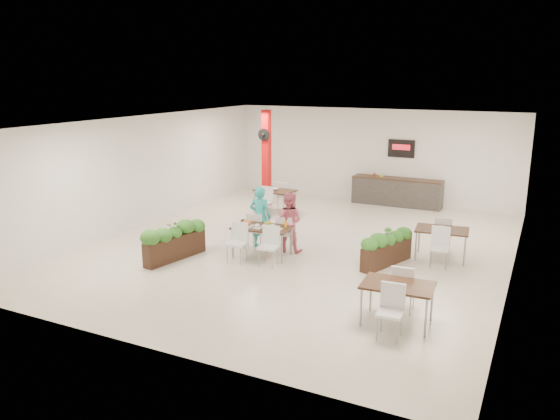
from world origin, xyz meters
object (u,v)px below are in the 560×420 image
at_px(side_table_b, 442,234).
at_px(side_table_c, 398,291).
at_px(main_table, 262,231).
at_px(diner_man, 260,217).
at_px(diner_woman, 289,222).
at_px(planter_right, 387,245).
at_px(service_counter, 397,191).
at_px(planter_left, 175,239).
at_px(side_table_a, 275,193).
at_px(red_column, 266,157).

distance_m(side_table_b, side_table_c, 3.95).
bearing_deg(side_table_c, main_table, 147.04).
xyz_separation_m(main_table, diner_man, (-0.39, 0.66, 0.16)).
height_order(diner_woman, planter_right, diner_woman).
distance_m(service_counter, planter_right, 6.18).
relative_size(diner_man, planter_left, 0.87).
bearing_deg(diner_woman, planter_left, 34.05).
bearing_deg(side_table_a, main_table, -60.12).
xyz_separation_m(service_counter, side_table_a, (-3.24, -2.74, 0.14)).
distance_m(main_table, side_table_b, 4.31).
height_order(red_column, planter_right, red_column).
bearing_deg(diner_man, side_table_c, 140.70).
xyz_separation_m(red_column, side_table_a, (0.76, -0.87, -1.01)).
height_order(diner_man, diner_woman, diner_man).
distance_m(red_column, planter_right, 6.87).
bearing_deg(planter_right, side_table_c, -71.26).
relative_size(main_table, diner_man, 1.09).
height_order(diner_man, side_table_c, diner_man).
height_order(main_table, planter_left, planter_left).
height_order(diner_woman, side_table_c, diner_woman).
bearing_deg(diner_woman, service_counter, -106.12).
bearing_deg(side_table_c, diner_man, 142.88).
height_order(red_column, service_counter, red_column).
distance_m(main_table, side_table_a, 4.35).
bearing_deg(diner_woman, main_table, 52.68).
height_order(red_column, side_table_c, red_column).
bearing_deg(side_table_b, diner_man, -172.64).
height_order(diner_woman, side_table_b, diner_woman).
height_order(diner_man, planter_left, diner_man).
distance_m(red_column, side_table_a, 1.54).
xyz_separation_m(planter_right, side_table_c, (1.00, -2.95, 0.15)).
relative_size(planter_right, side_table_c, 1.01).
bearing_deg(diner_man, main_table, 115.44).
distance_m(side_table_a, side_table_b, 6.07).
xyz_separation_m(planter_right, side_table_b, (1.05, 1.00, 0.15)).
relative_size(main_table, planter_left, 0.94).
xyz_separation_m(side_table_b, side_table_c, (-0.05, -3.95, -0.00)).
bearing_deg(red_column, diner_man, -64.28).
distance_m(diner_man, planter_right, 3.31).
relative_size(diner_man, planter_right, 0.95).
bearing_deg(diner_man, side_table_a, -74.52).
bearing_deg(side_table_b, planter_right, -142.66).
bearing_deg(side_table_a, planter_left, -83.66).
relative_size(planter_left, side_table_c, 1.12).
distance_m(diner_woman, planter_left, 2.81).
relative_size(red_column, planter_right, 1.92).
xyz_separation_m(red_column, main_table, (2.43, -4.89, -1.01)).
bearing_deg(service_counter, planter_right, -77.55).
height_order(main_table, diner_woman, diner_woman).
height_order(service_counter, planter_right, service_counter).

